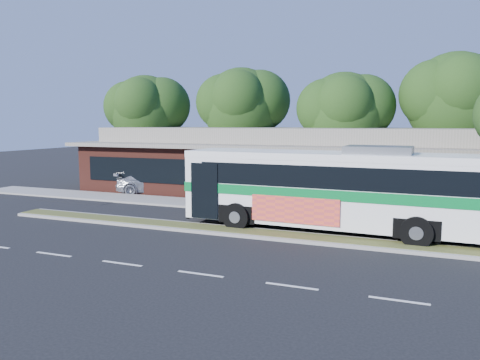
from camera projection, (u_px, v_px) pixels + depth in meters
The scene contains 11 objects.
ground at pixel (255, 238), 19.48m from camera, with size 120.00×120.00×0.00m, color black.
median_strip at pixel (260, 233), 20.02m from camera, with size 26.00×1.10×0.15m, color #454F21.
sidewalk at pixel (295, 210), 25.36m from camera, with size 44.00×2.60×0.12m, color gray.
parking_lot at pixel (77, 186), 35.36m from camera, with size 14.00×12.00×0.01m, color black.
plaza_building at pixel (322, 163), 31.17m from camera, with size 33.20×11.20×4.45m.
tree_bg_a at pixel (151, 109), 38.11m from camera, with size 6.47×5.80×8.63m.
tree_bg_b at pixel (247, 105), 36.03m from camera, with size 6.69×6.00×9.00m.
tree_bg_c at pixel (350, 111), 32.21m from camera, with size 6.24×5.60×8.26m.
tree_bg_d at pixel (462, 98), 30.43m from camera, with size 6.91×6.20×9.37m.
transit_bus at pixel (339, 184), 20.31m from camera, with size 13.71×3.49×3.82m.
sedan at pixel (155, 183), 31.67m from camera, with size 2.11×5.19×1.51m, color #B7B8BF.
Camera 1 is at (6.55, -17.88, 4.79)m, focal length 35.00 mm.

